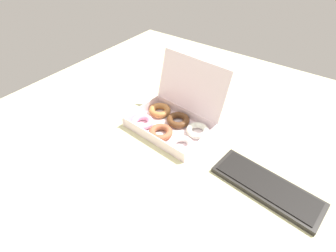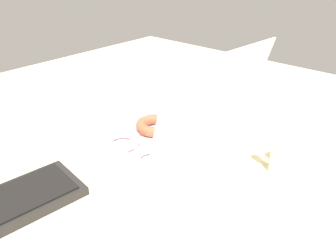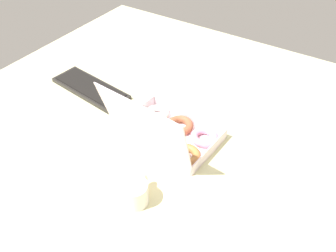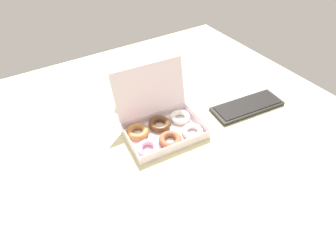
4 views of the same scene
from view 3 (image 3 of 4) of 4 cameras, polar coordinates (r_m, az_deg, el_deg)
The scene contains 5 objects.
ground_plane at distance 127.14cm, azimuth -1.63°, elevation -1.56°, with size 180.00×180.00×2.00cm, color beige.
donut_box at distance 121.37cm, azimuth 0.08°, elevation -1.24°, with size 37.38×32.34×27.57cm.
keyboard at distance 151.49cm, azimuth -13.37°, elevation 6.43°, with size 39.08×17.69×2.20cm.
coffee_mug at distance 103.24cm, azimuth -5.69°, elevation -11.42°, with size 8.36×11.72×8.10cm.
paper_napkin at distance 136.06cm, azimuth 12.65°, elevation 1.33°, with size 11.10×9.43×0.15cm, color white.
Camera 3 is at (-52.54, 75.23, 87.00)cm, focal length 35.00 mm.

